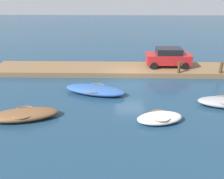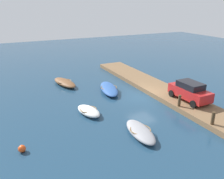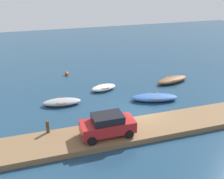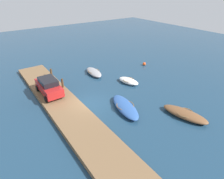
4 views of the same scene
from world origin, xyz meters
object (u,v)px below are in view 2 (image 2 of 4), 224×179
rowboat_brown (65,82)px  dinghy_white (89,111)px  parked_car (190,91)px  marker_buoy (22,149)px  mooring_post_west (213,118)px  motorboat_blue (109,89)px  rowboat_grey (140,131)px  mooring_post_mid_west (179,101)px

rowboat_brown → dinghy_white: bearing=165.8°
parked_car → marker_buoy: 14.58m
rowboat_brown → marker_buoy: rowboat_brown is taller
mooring_post_west → rowboat_brown: bearing=25.7°
dinghy_white → motorboat_blue: 5.64m
rowboat_grey → dinghy_white: bearing=30.1°
rowboat_brown → mooring_post_mid_west: mooring_post_mid_west is taller
mooring_post_west → marker_buoy: size_ratio=2.07×
mooring_post_mid_west → parked_car: bearing=-69.6°
mooring_post_west → motorboat_blue: bearing=17.8°
rowboat_brown → parked_car: (-10.32, -8.69, 1.02)m
rowboat_grey → parked_car: size_ratio=0.93×
dinghy_white → motorboat_blue: (4.13, -3.84, 0.01)m
rowboat_grey → mooring_post_west: (-1.64, -5.12, 0.64)m
dinghy_white → mooring_post_mid_west: (-2.79, -7.20, 0.65)m
dinghy_white → motorboat_blue: bearing=-54.5°
rowboat_brown → marker_buoy: 12.74m
mooring_post_west → parked_car: size_ratio=0.24×
marker_buoy → dinghy_white: bearing=-60.5°
dinghy_white → rowboat_grey: dinghy_white is taller
parked_car → motorboat_blue: bearing=38.3°
dinghy_white → mooring_post_west: 9.62m
rowboat_grey → mooring_post_mid_west: 5.51m
rowboat_grey → mooring_post_west: bearing=-101.5°
dinghy_white → marker_buoy: 6.45m
motorboat_blue → marker_buoy: (-7.31, 9.45, -0.07)m
motorboat_blue → rowboat_grey: size_ratio=1.30×
rowboat_grey → mooring_post_mid_west: bearing=-63.1°
rowboat_brown → motorboat_blue: (-4.02, -3.63, -0.01)m
rowboat_grey → marker_buoy: (1.54, 7.70, -0.06)m
parked_car → marker_buoy: bearing=93.6°
mooring_post_west → marker_buoy: (3.18, 12.82, -0.70)m
rowboat_brown → parked_car: size_ratio=1.09×
mooring_post_mid_west → parked_car: size_ratio=0.25×
mooring_post_west → parked_car: 4.54m
mooring_post_mid_west → parked_car: (0.63, -1.69, 0.38)m
rowboat_grey → parked_car: 7.35m
parked_car → rowboat_grey: bearing=110.1°
motorboat_blue → rowboat_grey: 9.02m
dinghy_white → parked_car: size_ratio=0.74×
rowboat_grey → marker_buoy: size_ratio=7.86×
rowboat_brown → mooring_post_west: 16.12m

